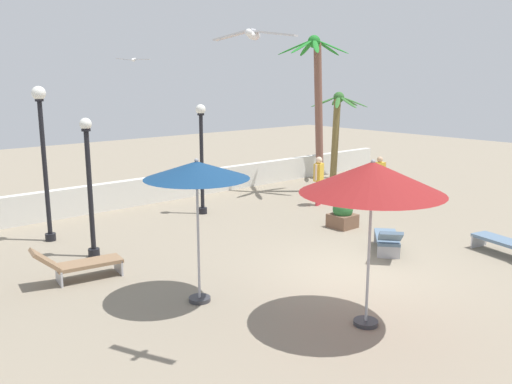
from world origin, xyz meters
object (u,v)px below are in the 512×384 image
Objects in this scene: palm_tree_0 at (317,97)px; lounge_chair_1 at (388,238)px; lamp_post_0 at (90,185)px; lamp_post_2 at (202,153)px; palm_tree_1 at (337,122)px; planter at (343,215)px; lounge_chair_0 at (510,241)px; seagull_0 at (253,35)px; guest_1 at (319,176)px; guest_0 at (379,173)px; seagull_2 at (134,60)px; lounge_chair_2 at (78,263)px; lamp_post_1 at (43,148)px; patio_umbrella_2 at (197,172)px; patio_umbrella_0 at (372,178)px.

lounge_chair_1 is at bearing -122.95° from palm_tree_0.
lamp_post_2 is at bearing 21.21° from lamp_post_0.
planter is (-6.00, -5.48, -2.06)m from palm_tree_1.
lamp_post_2 reaches higher than lamp_post_0.
lamp_post_0 reaches higher than lounge_chair_0.
palm_tree_0 is 4.89× the size of seagull_0.
guest_1 is at bearing -134.39° from palm_tree_0.
seagull_2 reaches higher than guest_0.
palm_tree_1 is at bearing 18.20° from lounge_chair_2.
lamp_post_0 reaches higher than guest_0.
guest_0 is (2.96, 6.12, 0.54)m from lounge_chair_0.
palm_tree_1 is 2.12× the size of lounge_chair_1.
palm_tree_0 reaches higher than palm_tree_1.
lamp_post_2 reaches higher than guest_1.
lamp_post_1 is 2.12× the size of lounge_chair_0.
lounge_chair_0 is 1.89× the size of seagull_2.
guest_0 is (10.31, 3.35, -1.68)m from patio_umbrella_2.
lounge_chair_0 is 1.10× the size of lounge_chair_1.
patio_umbrella_0 is at bearing -61.02° from lounge_chair_2.
lamp_post_1 is 8.92m from guest_1.
lounge_chair_2 is (-5.50, -3.08, -1.59)m from lamp_post_2.
guest_1 is (-2.48, 0.71, 0.10)m from guest_0.
lounge_chair_0 is at bearing -47.29° from lamp_post_1.
lamp_post_2 is 4.15× the size of planter.
patio_umbrella_0 is 1.54× the size of lounge_chair_2.
lounge_chair_0 is (7.36, -2.78, -2.21)m from patio_umbrella_2.
patio_umbrella_0 is 1.76× the size of guest_1.
palm_tree_1 is 1.92× the size of lounge_chair_0.
lamp_post_0 is at bearing 161.11° from planter.
lamp_post_0 is at bearing 176.74° from guest_0.
palm_tree_1 is at bearing 5.03° from lamp_post_1.
seagull_0 reaches higher than guest_1.
lamp_post_2 is at bearing 178.67° from palm_tree_0.
palm_tree_0 is 12.93m from seagull_0.
lamp_post_0 is at bearing 53.95° from lounge_chair_2.
guest_1 is at bearing -59.34° from seagull_2.
lamp_post_1 is (-0.32, 2.03, 0.71)m from lamp_post_0.
lamp_post_1 is at bearing 177.78° from palm_tree_0.
lounge_chair_0 is 1.63× the size of seagull_0.
palm_tree_1 reaches higher than lounge_chair_1.
palm_tree_0 is 3.01× the size of lounge_chair_2.
guest_0 is at bearing -21.00° from lamp_post_2.
patio_umbrella_0 is 9.13m from lamp_post_1.
palm_tree_1 reaches higher than planter.
lamp_post_2 is 1.81× the size of lounge_chair_0.
seagull_2 reaches higher than lamp_post_1.
lamp_post_0 is 0.83× the size of lamp_post_1.
lamp_post_0 is at bearing 95.95° from patio_umbrella_2.
lounge_chair_1 is at bearing -118.35° from guest_1.
lamp_post_1 is 11.47m from guest_0.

